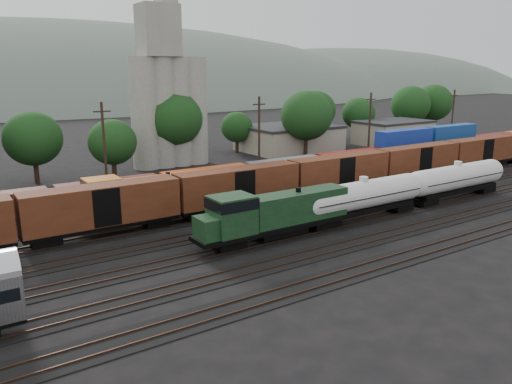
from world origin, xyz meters
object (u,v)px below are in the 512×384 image
tank_car_a (363,196)px  orange_locomotive (143,193)px  grain_silo (168,99)px  green_locomotive (272,214)px

tank_car_a → orange_locomotive: tank_car_a is taller
orange_locomotive → grain_silo: 31.21m
green_locomotive → grain_silo: grain_silo is taller
tank_car_a → green_locomotive: bearing=180.0°
green_locomotive → grain_silo: size_ratio=0.62×
orange_locomotive → grain_silo: (14.91, 26.00, 8.69)m
green_locomotive → tank_car_a: size_ratio=1.03×
green_locomotive → orange_locomotive: bearing=115.0°
green_locomotive → tank_car_a: green_locomotive is taller
tank_car_a → grain_silo: bearing=95.6°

